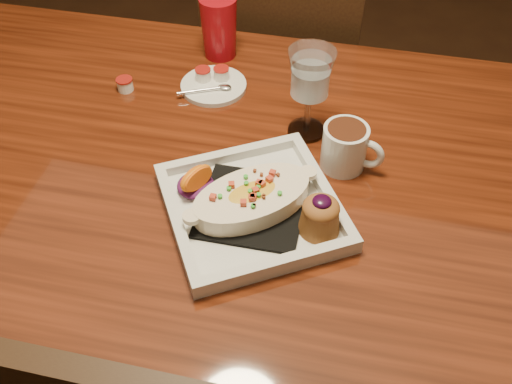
% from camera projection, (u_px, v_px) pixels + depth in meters
% --- Properties ---
extents(floor, '(7.00, 7.00, 0.00)m').
position_uv_depth(floor, '(236.00, 357.00, 1.59)').
color(floor, black).
rests_on(floor, ground).
extents(table, '(1.50, 0.90, 0.75)m').
position_uv_depth(table, '(228.00, 198.00, 1.12)').
color(table, maroon).
rests_on(table, floor).
extents(chair_far, '(0.42, 0.42, 0.93)m').
position_uv_depth(chair_far, '(284.00, 78.00, 1.65)').
color(chair_far, black).
rests_on(chair_far, floor).
extents(plate, '(0.38, 0.38, 0.08)m').
position_uv_depth(plate, '(258.00, 204.00, 0.94)').
color(plate, silver).
rests_on(plate, table).
extents(coffee_mug, '(0.11, 0.08, 0.09)m').
position_uv_depth(coffee_mug, '(346.00, 146.00, 1.01)').
color(coffee_mug, silver).
rests_on(coffee_mug, table).
extents(goblet, '(0.09, 0.09, 0.18)m').
position_uv_depth(goblet, '(310.00, 78.00, 1.02)').
color(goblet, silver).
rests_on(goblet, table).
extents(saucer, '(0.14, 0.14, 0.09)m').
position_uv_depth(saucer, '(213.00, 84.00, 1.20)').
color(saucer, silver).
rests_on(saucer, table).
extents(creamer_loose, '(0.04, 0.04, 0.03)m').
position_uv_depth(creamer_loose, '(125.00, 84.00, 1.19)').
color(creamer_loose, white).
rests_on(creamer_loose, table).
extents(red_tumbler, '(0.08, 0.08, 0.14)m').
position_uv_depth(red_tumbler, '(219.00, 27.00, 1.25)').
color(red_tumbler, '#A30B15').
rests_on(red_tumbler, table).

